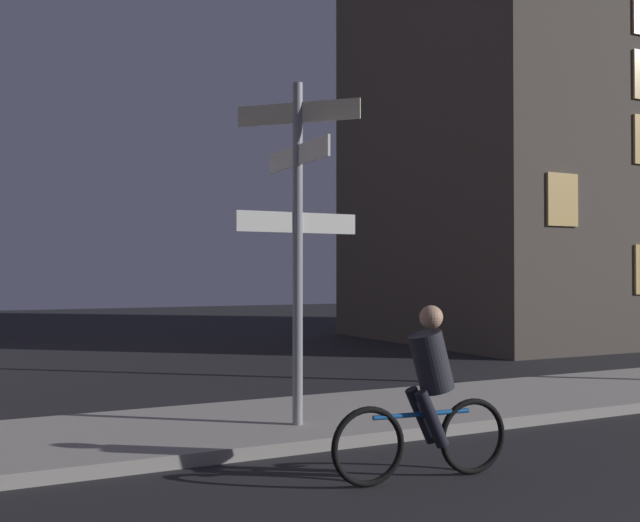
% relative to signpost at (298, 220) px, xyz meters
% --- Properties ---
extents(sidewalk_kerb, '(40.00, 2.64, 0.14)m').
position_rel_signpost_xyz_m(sidewalk_kerb, '(0.80, 0.52, -2.46)').
color(sidewalk_kerb, '#9E9991').
rests_on(sidewalk_kerb, ground_plane).
extents(signpost, '(1.53, 1.60, 4.01)m').
position_rel_signpost_xyz_m(signpost, '(0.00, 0.00, 0.00)').
color(signpost, gray).
rests_on(signpost, sidewalk_kerb).
extents(cyclist, '(1.82, 0.35, 1.61)m').
position_rel_signpost_xyz_m(cyclist, '(0.29, -2.19, -1.78)').
color(cyclist, black).
rests_on(cyclist, ground_plane).
extents(building_right_block, '(13.90, 8.29, 12.44)m').
position_rel_signpost_xyz_m(building_right_block, '(14.33, 8.75, 3.69)').
color(building_right_block, '#4C443D').
rests_on(building_right_block, ground_plane).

